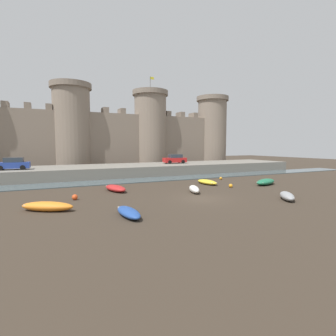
% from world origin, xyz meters
% --- Properties ---
extents(ground_plane, '(160.00, 160.00, 0.00)m').
position_xyz_m(ground_plane, '(0.00, 0.00, 0.00)').
color(ground_plane, '#382D23').
extents(water_channel, '(80.00, 4.50, 0.10)m').
position_xyz_m(water_channel, '(0.00, 14.22, 0.05)').
color(water_channel, '#47565B').
rests_on(water_channel, ground).
extents(quay_road, '(60.09, 10.00, 1.65)m').
position_xyz_m(quay_road, '(0.00, 21.47, 0.83)').
color(quay_road, slate).
rests_on(quay_road, ground).
extents(castle, '(55.68, 7.58, 19.48)m').
position_xyz_m(castle, '(-0.00, 33.25, 7.48)').
color(castle, gray).
rests_on(castle, ground).
extents(rowboat_foreground_right, '(4.17, 2.78, 0.73)m').
position_xyz_m(rowboat_foreground_right, '(11.72, 3.89, 0.38)').
color(rowboat_foreground_right, '#1E6B47').
rests_on(rowboat_foreground_right, ground).
extents(rowboat_midflat_right, '(4.02, 3.10, 0.70)m').
position_xyz_m(rowboat_midflat_right, '(-12.91, 1.13, 0.37)').
color(rowboat_midflat_right, orange).
rests_on(rowboat_midflat_right, ground).
extents(rowboat_midflat_left, '(2.17, 3.96, 0.65)m').
position_xyz_m(rowboat_midflat_left, '(-6.24, 7.31, 0.34)').
color(rowboat_midflat_left, red).
rests_on(rowboat_midflat_left, ground).
extents(rowboat_midflat_centre, '(1.56, 3.58, 0.57)m').
position_xyz_m(rowboat_midflat_centre, '(5.44, 7.40, 0.30)').
color(rowboat_midflat_centre, yellow).
rests_on(rowboat_midflat_centre, ground).
extents(rowboat_foreground_left, '(2.73, 3.14, 0.69)m').
position_xyz_m(rowboat_foreground_left, '(6.60, -3.63, 0.36)').
color(rowboat_foreground_left, gray).
rests_on(rowboat_foreground_left, ground).
extents(rowboat_near_channel_right, '(1.30, 3.49, 0.58)m').
position_xyz_m(rowboat_near_channel_right, '(-7.88, -2.91, 0.30)').
color(rowboat_near_channel_right, '#234793').
rests_on(rowboat_near_channel_right, ground).
extents(rowboat_near_channel_left, '(1.74, 2.99, 0.73)m').
position_xyz_m(rowboat_near_channel_left, '(0.90, 3.00, 0.38)').
color(rowboat_near_channel_left, silver).
rests_on(rowboat_near_channel_left, ground).
extents(mooring_buoy_near_channel, '(0.39, 0.39, 0.39)m').
position_xyz_m(mooring_buoy_near_channel, '(9.65, 10.23, 0.20)').
color(mooring_buoy_near_channel, orange).
rests_on(mooring_buoy_near_channel, ground).
extents(mooring_buoy_mid_mud, '(0.44, 0.44, 0.44)m').
position_xyz_m(mooring_buoy_mid_mud, '(6.40, 3.98, 0.22)').
color(mooring_buoy_mid_mud, orange).
rests_on(mooring_buoy_mid_mud, ground).
extents(mooring_buoy_off_centre, '(0.50, 0.50, 0.50)m').
position_xyz_m(mooring_buoy_off_centre, '(-10.64, 4.43, 0.25)').
color(mooring_buoy_off_centre, '#E04C1E').
rests_on(mooring_buoy_off_centre, ground).
extents(car_quay_west, '(4.21, 2.09, 1.62)m').
position_xyz_m(car_quay_west, '(8.23, 21.92, 2.43)').
color(car_quay_west, red).
rests_on(car_quay_west, quay_road).
extents(car_quay_centre_west, '(4.21, 2.09, 1.62)m').
position_xyz_m(car_quay_centre_west, '(-16.78, 20.04, 2.43)').
color(car_quay_centre_west, '#263F99').
rests_on(car_quay_centre_west, quay_road).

